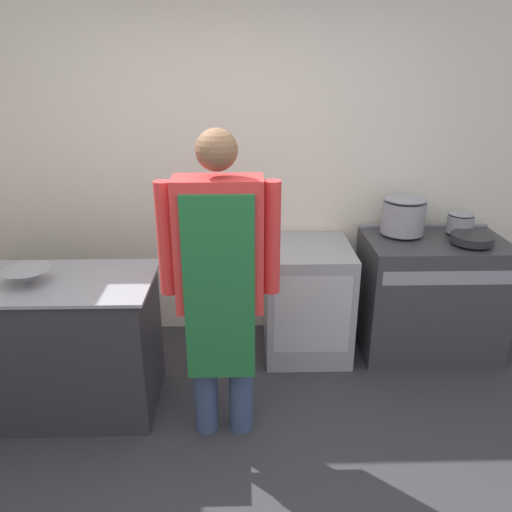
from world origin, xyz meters
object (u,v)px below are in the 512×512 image
object	(u,v)px
stove	(429,295)
fridge_unit	(307,299)
stock_pot	(404,214)
saute_pan	(472,239)
person_cook	(220,274)
mixing_bowl	(27,277)
sauce_pot	(460,222)

from	to	relation	value
stove	fridge_unit	distance (m)	0.91
stock_pot	saute_pan	world-z (taller)	stock_pot
person_cook	saute_pan	xyz separation A→B (m)	(1.70, 0.77, -0.08)
mixing_bowl	saute_pan	bearing A→B (deg)	11.30
stove	fridge_unit	xyz separation A→B (m)	(-0.91, 0.01, -0.03)
stove	stock_pot	size ratio (longest dim) A/B	3.22
fridge_unit	mixing_bowl	bearing A→B (deg)	-158.19
mixing_bowl	sauce_pot	bearing A→B (deg)	15.55
person_cook	sauce_pot	size ratio (longest dim) A/B	9.52
stove	person_cook	bearing A→B (deg)	-149.68
mixing_bowl	stock_pot	bearing A→B (deg)	18.12
mixing_bowl	person_cook	bearing A→B (deg)	-10.61
fridge_unit	mixing_bowl	size ratio (longest dim) A/B	3.16
sauce_pot	person_cook	bearing A→B (deg)	-149.79
mixing_bowl	stock_pot	xyz separation A→B (m)	(2.39, 0.78, 0.12)
stock_pot	saute_pan	xyz separation A→B (m)	(0.42, -0.22, -0.11)
person_cook	mixing_bowl	world-z (taller)	person_cook
saute_pan	stock_pot	bearing A→B (deg)	152.34
stock_pot	sauce_pot	distance (m)	0.43
fridge_unit	stove	bearing A→B (deg)	-0.64
mixing_bowl	saute_pan	distance (m)	2.87
fridge_unit	saute_pan	distance (m)	1.23
fridge_unit	mixing_bowl	distance (m)	1.90
mixing_bowl	sauce_pot	world-z (taller)	sauce_pot
stove	sauce_pot	world-z (taller)	sauce_pot
person_cook	sauce_pot	distance (m)	1.97
fridge_unit	stock_pot	distance (m)	0.93
mixing_bowl	stock_pot	size ratio (longest dim) A/B	0.85
stove	person_cook	xyz separation A→B (m)	(-1.50, -0.88, 0.57)
stock_pot	sauce_pot	xyz separation A→B (m)	(0.42, 0.00, -0.06)
stove	saute_pan	size ratio (longest dim) A/B	3.48
person_cook	stock_pot	bearing A→B (deg)	37.73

